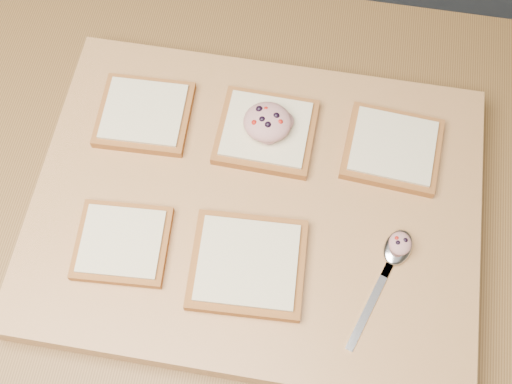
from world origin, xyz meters
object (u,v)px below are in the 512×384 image
tuna_salad_dollop (267,122)px  spoon (394,256)px  cutting_board (256,209)px  bread_far_center (266,131)px

tuna_salad_dollop → spoon: 0.22m
spoon → cutting_board: bearing=166.0°
bread_far_center → spoon: size_ratio=0.79×
cutting_board → bread_far_center: 0.10m
bread_far_center → spoon: (0.18, -0.14, -0.00)m
cutting_board → bread_far_center: bread_far_center is taller
cutting_board → tuna_salad_dollop: size_ratio=9.01×
cutting_board → bread_far_center: bearing=91.8°
bread_far_center → tuna_salad_dollop: tuna_salad_dollop is taller
bread_far_center → spoon: bread_far_center is taller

